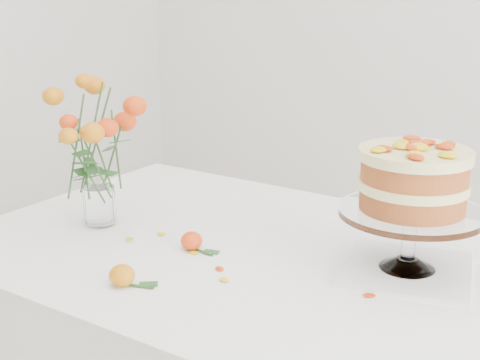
# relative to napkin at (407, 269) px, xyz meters

# --- Properties ---
(table) EXTENTS (1.43, 0.93, 0.76)m
(table) POSITION_rel_napkin_xyz_m (-0.32, -0.08, -0.09)
(table) COLOR tan
(table) RESTS_ON ground
(napkin) EXTENTS (0.32, 0.32, 0.01)m
(napkin) POSITION_rel_napkin_xyz_m (0.00, 0.00, 0.00)
(napkin) COLOR white
(napkin) RESTS_ON table
(cake_stand) EXTENTS (0.30, 0.30, 0.27)m
(cake_stand) POSITION_rel_napkin_xyz_m (-0.00, 0.00, 0.19)
(cake_stand) COLOR white
(cake_stand) RESTS_ON napkin
(rose_vase) EXTENTS (0.27, 0.27, 0.40)m
(rose_vase) POSITION_rel_napkin_xyz_m (-0.76, -0.16, 0.23)
(rose_vase) COLOR white
(rose_vase) RESTS_ON table
(loose_rose_near) EXTENTS (0.09, 0.05, 0.05)m
(loose_rose_near) POSITION_rel_napkin_xyz_m (-0.46, -0.39, 0.02)
(loose_rose_near) COLOR orange
(loose_rose_near) RESTS_ON table
(loose_rose_far) EXTENTS (0.09, 0.05, 0.04)m
(loose_rose_far) POSITION_rel_napkin_xyz_m (-0.46, -0.16, 0.02)
(loose_rose_far) COLOR red
(loose_rose_far) RESTS_ON table
(stray_petal_a) EXTENTS (0.03, 0.02, 0.00)m
(stray_petal_a) POSITION_rel_napkin_xyz_m (-0.44, -0.18, -0.00)
(stray_petal_a) COLOR yellow
(stray_petal_a) RESTS_ON table
(stray_petal_b) EXTENTS (0.03, 0.02, 0.00)m
(stray_petal_b) POSITION_rel_napkin_xyz_m (-0.34, -0.22, -0.00)
(stray_petal_b) COLOR yellow
(stray_petal_b) RESTS_ON table
(stray_petal_c) EXTENTS (0.03, 0.02, 0.00)m
(stray_petal_c) POSITION_rel_napkin_xyz_m (-0.30, -0.26, -0.00)
(stray_petal_c) COLOR yellow
(stray_petal_c) RESTS_ON table
(stray_petal_d) EXTENTS (0.03, 0.02, 0.00)m
(stray_petal_d) POSITION_rel_napkin_xyz_m (-0.58, -0.13, -0.00)
(stray_petal_d) COLOR yellow
(stray_petal_d) RESTS_ON table
(stray_petal_e) EXTENTS (0.03, 0.02, 0.00)m
(stray_petal_e) POSITION_rel_napkin_xyz_m (-0.62, -0.20, -0.00)
(stray_petal_e) COLOR yellow
(stray_petal_e) RESTS_ON table
(stray_petal_f) EXTENTS (0.03, 0.02, 0.00)m
(stray_petal_f) POSITION_rel_napkin_xyz_m (-0.02, -0.16, -0.00)
(stray_petal_f) COLOR yellow
(stray_petal_f) RESTS_ON table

